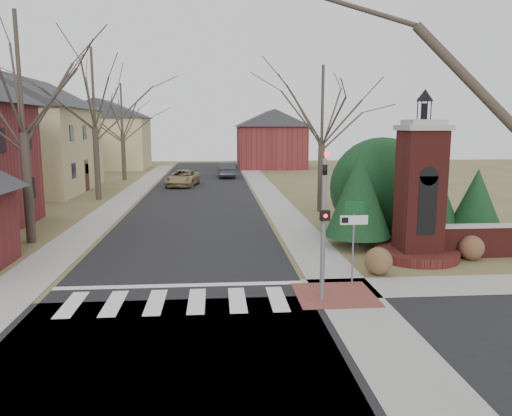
{
  "coord_description": "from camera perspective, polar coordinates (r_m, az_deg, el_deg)",
  "views": [
    {
      "loc": [
        1.21,
        -13.36,
        5.13
      ],
      "look_at": [
        2.78,
        6.0,
        1.91
      ],
      "focal_mm": 35.0,
      "sensor_mm": 36.0,
      "label": 1
    }
  ],
  "objects": [
    {
      "name": "ground",
      "position": [
        14.36,
        -9.35,
        -11.66
      ],
      "size": [
        120.0,
        120.0,
        0.0
      ],
      "primitive_type": "plane",
      "color": "brown",
      "rests_on": "ground"
    },
    {
      "name": "main_street",
      "position": [
        35.75,
        -6.53,
        1.11
      ],
      "size": [
        8.0,
        70.0,
        0.01
      ],
      "primitive_type": "cube",
      "color": "black",
      "rests_on": "ground"
    },
    {
      "name": "cross_street",
      "position": [
        11.62,
        -10.58,
        -16.94
      ],
      "size": [
        120.0,
        8.0,
        0.01
      ],
      "primitive_type": "cube",
      "color": "black",
      "rests_on": "ground"
    },
    {
      "name": "crosswalk_zone",
      "position": [
        15.11,
        -9.1,
        -10.54
      ],
      "size": [
        8.0,
        2.2,
        0.02
      ],
      "primitive_type": "cube",
      "color": "silver",
      "rests_on": "ground"
    },
    {
      "name": "stop_bar",
      "position": [
        16.52,
        -8.7,
        -8.77
      ],
      "size": [
        8.0,
        0.35,
        0.02
      ],
      "primitive_type": "cube",
      "color": "silver",
      "rests_on": "ground"
    },
    {
      "name": "sidewalk_right_main",
      "position": [
        35.95,
        1.78,
        1.22
      ],
      "size": [
        2.0,
        60.0,
        0.02
      ],
      "primitive_type": "cube",
      "color": "gray",
      "rests_on": "ground"
    },
    {
      "name": "sidewalk_left",
      "position": [
        36.3,
        -14.76,
        0.99
      ],
      "size": [
        2.0,
        60.0,
        0.02
      ],
      "primitive_type": "cube",
      "color": "gray",
      "rests_on": "ground"
    },
    {
      "name": "curb_apron",
      "position": [
        15.66,
        9.01,
        -9.79
      ],
      "size": [
        2.4,
        2.4,
        0.02
      ],
      "primitive_type": "cube",
      "color": "brown",
      "rests_on": "ground"
    },
    {
      "name": "traffic_signal_pole",
      "position": [
        14.5,
        7.75,
        -0.79
      ],
      "size": [
        0.28,
        0.41,
        4.5
      ],
      "color": "slate",
      "rests_on": "ground"
    },
    {
      "name": "sign_post",
      "position": [
        16.28,
        11.09,
        -2.05
      ],
      "size": [
        0.9,
        0.07,
        2.75
      ],
      "color": "slate",
      "rests_on": "ground"
    },
    {
      "name": "brick_gate_monument",
      "position": [
        20.16,
        18.16,
        0.48
      ],
      "size": [
        3.2,
        3.2,
        6.47
      ],
      "color": "#551D19",
      "rests_on": "ground"
    },
    {
      "name": "house_stucco_left",
      "position": [
        42.96,
        -24.92,
        7.83
      ],
      "size": [
        9.8,
        12.8,
        9.28
      ],
      "color": "beige",
      "rests_on": "ground"
    },
    {
      "name": "house_distant_left",
      "position": [
        62.77,
        -16.97,
        8.21
      ],
      "size": [
        10.8,
        8.8,
        8.53
      ],
      "color": "beige",
      "rests_on": "ground"
    },
    {
      "name": "house_distant_right",
      "position": [
        61.75,
        1.69,
        8.04
      ],
      "size": [
        8.8,
        8.8,
        7.3
      ],
      "color": "maroon",
      "rests_on": "ground"
    },
    {
      "name": "evergreen_near",
      "position": [
        21.41,
        11.66,
        1.61
      ],
      "size": [
        2.8,
        2.8,
        4.1
      ],
      "color": "#473D33",
      "rests_on": "ground"
    },
    {
      "name": "evergreen_mid",
      "position": [
        23.61,
        18.58,
        2.76
      ],
      "size": [
        3.4,
        3.4,
        4.7
      ],
      "color": "#473D33",
      "rests_on": "ground"
    },
    {
      "name": "evergreen_far",
      "position": [
        23.68,
        23.9,
        0.75
      ],
      "size": [
        2.4,
        2.4,
        3.3
      ],
      "color": "#473D33",
      "rests_on": "ground"
    },
    {
      "name": "evergreen_mass",
      "position": [
        24.31,
        14.1,
        2.67
      ],
      "size": [
        4.8,
        4.8,
        4.8
      ],
      "primitive_type": "sphere",
      "color": "black",
      "rests_on": "ground"
    },
    {
      "name": "bare_tree_0",
      "position": [
        23.96,
        -25.53,
        14.67
      ],
      "size": [
        8.05,
        8.05,
        11.15
      ],
      "color": "#473D33",
      "rests_on": "ground"
    },
    {
      "name": "bare_tree_1",
      "position": [
        36.42,
        -18.17,
        13.52
      ],
      "size": [
        8.4,
        8.4,
        11.64
      ],
      "color": "#473D33",
      "rests_on": "ground"
    },
    {
      "name": "bare_tree_2",
      "position": [
        49.18,
        -15.14,
        11.3
      ],
      "size": [
        7.35,
        7.35,
        10.19
      ],
      "color": "#473D33",
      "rests_on": "ground"
    },
    {
      "name": "bare_tree_3",
      "position": [
        30.07,
        7.62,
        12.3
      ],
      "size": [
        7.0,
        7.0,
        9.7
      ],
      "color": "#473D33",
      "rests_on": "ground"
    },
    {
      "name": "pickup_truck",
      "position": [
        43.14,
        -8.36,
        3.4
      ],
      "size": [
        3.08,
        5.24,
        1.37
      ],
      "primitive_type": "imported",
      "rotation": [
        0.0,
        0.0,
        -0.17
      ],
      "color": "#8F7C4E",
      "rests_on": "ground"
    },
    {
      "name": "distant_car",
      "position": [
        50.08,
        -3.4,
        4.39
      ],
      "size": [
        1.74,
        4.66,
        1.52
      ],
      "primitive_type": "imported",
      "rotation": [
        0.0,
        0.0,
        3.17
      ],
      "color": "#34373B",
      "rests_on": "ground"
    },
    {
      "name": "dry_shrub_left",
      "position": [
        17.9,
        13.81,
        -5.91
      ],
      "size": [
        0.97,
        0.97,
        0.97
      ],
      "primitive_type": "sphere",
      "color": "brown",
      "rests_on": "ground"
    },
    {
      "name": "dry_shrub_right",
      "position": [
        20.98,
        23.39,
        -4.19
      ],
      "size": [
        0.96,
        0.96,
        0.96
      ],
      "primitive_type": "sphere",
      "color": "brown",
      "rests_on": "ground"
    }
  ]
}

